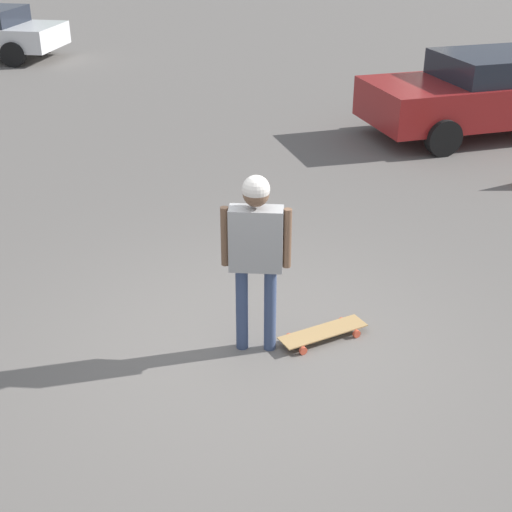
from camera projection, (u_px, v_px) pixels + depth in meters
The scene contains 4 objects.
ground_plane at pixel (256, 347), 6.67m from camera, with size 220.00×220.00×0.00m, color slate.
person at pixel (256, 242), 6.18m from camera, with size 0.51×0.44×1.71m.
skateboard at pixel (323, 332), 6.77m from camera, with size 0.52×0.91×0.09m.
car_parked_near at pixel (489, 92), 12.41m from camera, with size 3.79×4.60×1.40m.
Camera 1 is at (3.66, -4.20, 3.77)m, focal length 50.00 mm.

